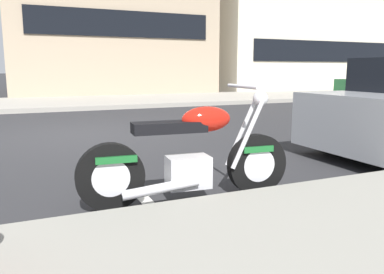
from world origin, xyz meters
The scene contains 5 objects.
ground_plane centered at (0.00, 0.00, 0.00)m, with size 260.00×260.00×0.00m, color #28282B.
sidewalk_far_curb centered at (12.00, 6.99, 0.07)m, with size 120.00×5.00×0.14m, color gray.
parking_stall_stripe centered at (0.00, -3.89, 0.00)m, with size 0.12×2.20×0.01m, color silver.
parked_motorcycle centered at (0.39, -4.30, 0.42)m, with size 2.07×0.62×1.10m.
townhouse_corner_block centered at (14.43, 13.41, 5.03)m, with size 11.40×8.31×10.07m.
Camera 1 is at (-1.00, -7.56, 1.25)m, focal length 36.10 mm.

